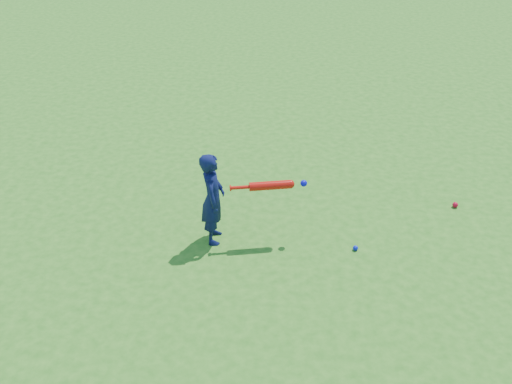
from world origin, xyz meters
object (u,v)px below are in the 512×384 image
(ground_ball_blue, at_px, (355,248))
(child, at_px, (213,199))
(bat_swing, at_px, (273,185))
(ground_ball_red, at_px, (455,205))

(ground_ball_blue, bearing_deg, child, 177.18)
(bat_swing, bearing_deg, child, 175.36)
(ground_ball_blue, relative_size, bat_swing, 0.07)
(ground_ball_blue, distance_m, bat_swing, 1.22)
(ground_ball_blue, xyz_separation_m, bat_swing, (-0.98, 0.17, 0.70))
(child, xyz_separation_m, bat_swing, (0.69, 0.09, 0.16))
(ground_ball_red, bearing_deg, ground_ball_blue, -142.75)
(ground_ball_red, height_order, ground_ball_blue, ground_ball_red)
(child, distance_m, ground_ball_red, 3.20)
(child, relative_size, ground_ball_blue, 18.76)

